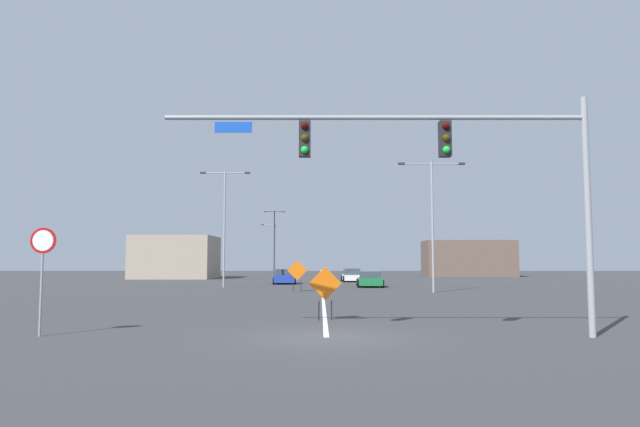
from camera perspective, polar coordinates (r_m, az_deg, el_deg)
name	(u,v)px	position (r m, az deg, el deg)	size (l,w,h in m)	color
ground	(329,337)	(16.49, 0.94, -12.39)	(204.09, 204.09, 0.00)	#38383A
road_centre_stripe	(324,277)	(73.07, 0.43, -6.46)	(0.16, 113.39, 0.01)	white
traffic_signal_assembly	(448,158)	(17.00, 12.76, 5.48)	(12.46, 0.44, 7.00)	gray
stop_sign	(46,260)	(18.44, -25.92, -4.23)	(0.76, 0.07, 3.15)	gray
street_lamp_far_right	(277,246)	(90.90, -4.39, -3.28)	(2.34, 0.24, 8.05)	gray
street_lamp_near_left	(435,214)	(39.65, 11.55, -0.05)	(4.63, 0.24, 9.03)	gray
street_lamp_far_left	(227,219)	(46.91, -9.33, -0.52)	(4.12, 0.24, 9.54)	gray
street_lamp_near_right	(277,238)	(88.90, -4.35, -2.43)	(3.33, 0.24, 9.98)	black
construction_sign_left_lane	(300,272)	(40.22, -2.03, -5.90)	(1.41, 0.18, 2.19)	orange
construction_sign_right_shoulder	(328,286)	(21.01, 0.81, -7.35)	(1.22, 0.29, 1.96)	orange
car_green_far	(373,279)	(47.29, 5.33, -6.63)	(2.26, 4.19, 1.29)	#196B38
car_blue_distant	(287,277)	(53.42, -3.30, -6.40)	(2.27, 4.15, 1.37)	#1E389E
car_white_near	(354,275)	(58.68, 3.48, -6.26)	(2.08, 4.40, 1.35)	white
roadside_building_east	(471,259)	(79.43, 15.01, -4.41)	(11.82, 5.84, 4.86)	brown
roadside_building_west	(179,257)	(71.73, -14.02, -4.30)	(9.40, 8.86, 5.15)	gray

